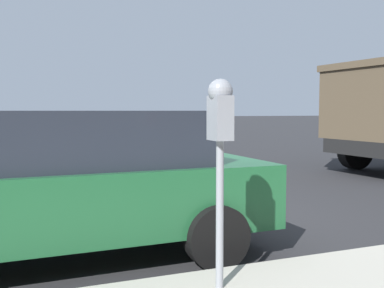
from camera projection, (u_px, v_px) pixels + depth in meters
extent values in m
plane|color=#2B2B2D|center=(158.00, 226.00, 6.06)|extent=(220.00, 220.00, 0.00)
cylinder|color=gray|center=(220.00, 215.00, 3.47)|extent=(0.06, 0.06, 1.16)
cube|color=gray|center=(220.00, 118.00, 3.42)|extent=(0.20, 0.14, 0.34)
sphere|color=gray|center=(220.00, 91.00, 3.40)|extent=(0.19, 0.19, 0.19)
cube|color=#B21919|center=(214.00, 123.00, 3.52)|extent=(0.01, 0.11, 0.12)
cube|color=black|center=(214.00, 108.00, 3.51)|extent=(0.01, 0.10, 0.08)
cube|color=#1E5B33|center=(68.00, 197.00, 4.71)|extent=(1.87, 4.23, 0.68)
cube|color=#232833|center=(83.00, 137.00, 4.73)|extent=(1.62, 2.38, 0.56)
cylinder|color=black|center=(217.00, 237.00, 4.40)|extent=(0.23, 0.64, 0.64)
cylinder|color=black|center=(159.00, 202.00, 6.06)|extent=(0.23, 0.64, 0.64)
cylinder|color=black|center=(356.00, 150.00, 11.97)|extent=(0.35, 1.05, 1.04)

